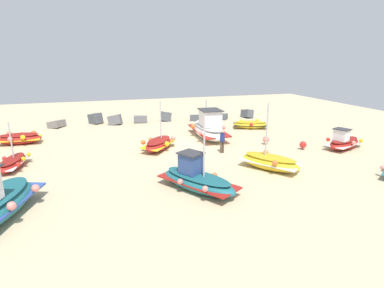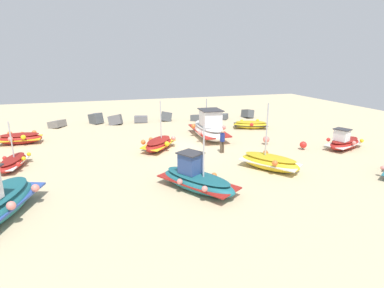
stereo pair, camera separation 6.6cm
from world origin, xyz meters
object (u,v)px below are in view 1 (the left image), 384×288
(fishing_boat_5, at_px, (20,138))
(fishing_boat_6, at_px, (159,144))
(fishing_boat_1, at_px, (250,125))
(fishing_boat_7, at_px, (344,142))
(fishing_boat_3, at_px, (197,179))
(fishing_boat_4, at_px, (270,162))
(mooring_buoy_0, at_px, (266,139))
(mooring_buoy_1, at_px, (303,145))
(person_walking, at_px, (222,140))
(fishing_boat_0, at_px, (13,163))
(fishing_boat_9, at_px, (209,128))

(fishing_boat_5, height_order, fishing_boat_6, fishing_boat_6)
(fishing_boat_1, bearing_deg, fishing_boat_7, -46.82)
(fishing_boat_5, bearing_deg, fishing_boat_3, -47.52)
(fishing_boat_4, xyz_separation_m, mooring_buoy_0, (2.52, 4.78, -0.07))
(fishing_boat_6, bearing_deg, fishing_boat_5, -77.67)
(mooring_buoy_0, xyz_separation_m, mooring_buoy_1, (1.82, -1.92, -0.04))
(fishing_boat_1, xyz_separation_m, person_walking, (-5.32, -6.22, 0.56))
(fishing_boat_6, distance_m, mooring_buoy_0, 7.96)
(fishing_boat_3, height_order, fishing_boat_5, fishing_boat_3)
(person_walking, distance_m, mooring_buoy_0, 4.08)
(fishing_boat_0, bearing_deg, mooring_buoy_1, 92.77)
(fishing_boat_4, bearing_deg, mooring_buoy_1, 88.04)
(fishing_boat_7, distance_m, person_walking, 8.81)
(fishing_boat_5, xyz_separation_m, fishing_boat_6, (9.69, -4.43, -0.01))
(fishing_boat_5, height_order, person_walking, person_walking)
(fishing_boat_0, relative_size, mooring_buoy_1, 5.22)
(fishing_boat_5, distance_m, person_walking, 15.11)
(fishing_boat_9, relative_size, person_walking, 3.47)
(fishing_boat_7, xyz_separation_m, person_walking, (-8.66, 1.57, 0.44))
(fishing_boat_5, relative_size, mooring_buoy_0, 4.76)
(mooring_buoy_0, bearing_deg, fishing_boat_1, 75.06)
(fishing_boat_6, height_order, person_walking, fishing_boat_6)
(fishing_boat_4, bearing_deg, mooring_buoy_0, 116.85)
(fishing_boat_5, bearing_deg, mooring_buoy_0, -15.83)
(person_walking, bearing_deg, mooring_buoy_0, -77.83)
(fishing_boat_0, xyz_separation_m, fishing_boat_9, (13.36, 3.42, 0.44))
(fishing_boat_0, bearing_deg, fishing_boat_3, 65.33)
(fishing_boat_5, height_order, fishing_boat_9, fishing_boat_9)
(mooring_buoy_0, relative_size, mooring_buoy_1, 1.08)
(fishing_boat_1, height_order, person_walking, person_walking)
(fishing_boat_4, bearing_deg, fishing_boat_0, -142.94)
(fishing_boat_6, bearing_deg, fishing_boat_4, 79.69)
(fishing_boat_1, distance_m, fishing_boat_9, 5.24)
(fishing_boat_5, relative_size, fishing_boat_7, 0.85)
(fishing_boat_0, bearing_deg, fishing_boat_5, -163.95)
(fishing_boat_1, distance_m, mooring_buoy_0, 5.42)
(fishing_boat_7, distance_m, fishing_boat_9, 9.96)
(fishing_boat_5, bearing_deg, person_walking, -23.84)
(fishing_boat_0, height_order, fishing_boat_7, fishing_boat_0)
(fishing_boat_6, distance_m, person_walking, 4.48)
(fishing_boat_7, relative_size, fishing_boat_9, 0.65)
(fishing_boat_4, bearing_deg, fishing_boat_5, -159.52)
(fishing_boat_9, distance_m, person_walking, 4.19)
(fishing_boat_7, height_order, mooring_buoy_0, fishing_boat_7)
(fishing_boat_6, xyz_separation_m, person_walking, (3.97, -2.01, 0.49))
(fishing_boat_3, xyz_separation_m, fishing_boat_9, (3.99, 9.40, 0.25))
(fishing_boat_5, xyz_separation_m, fishing_boat_9, (14.18, -2.29, 0.36))
(fishing_boat_5, height_order, mooring_buoy_1, fishing_boat_5)
(fishing_boat_3, xyz_separation_m, fishing_boat_6, (-0.49, 7.26, -0.12))
(fishing_boat_9, distance_m, mooring_buoy_0, 4.67)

